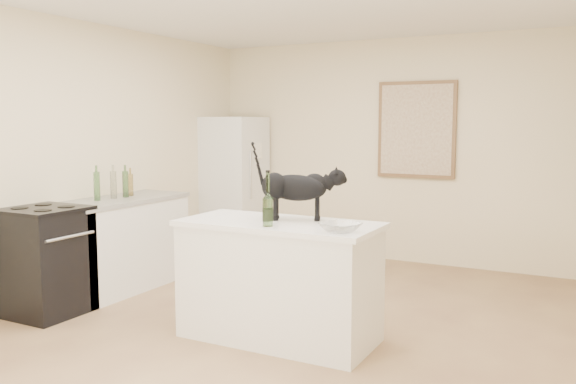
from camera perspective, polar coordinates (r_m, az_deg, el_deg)
The scene contains 16 objects.
floor at distance 4.94m, azimuth -0.75°, elevation -12.73°, with size 5.50×5.50×0.00m, color tan.
wall_back at distance 7.21m, azimuth 9.74°, elevation 3.84°, with size 4.50×4.50×0.00m, color beige.
wall_left at distance 6.08m, azimuth -19.79°, elevation 3.05°, with size 5.50×5.50×0.00m, color beige.
island_base at distance 4.60m, azimuth -0.85°, elevation -8.60°, with size 1.44×0.67×0.86m, color white.
island_top at distance 4.50m, azimuth -0.86°, elevation -3.06°, with size 1.50×0.70×0.04m, color white.
left_cabinets at distance 6.18m, azimuth -15.53°, elevation -4.89°, with size 0.60×1.40×0.86m, color white.
left_countertop at distance 6.11m, azimuth -15.66°, elevation -0.75°, with size 0.62×1.44×0.04m, color gray.
stove at distance 5.58m, azimuth -21.91°, elevation -6.16°, with size 0.60×0.60×0.90m, color black.
fridge at distance 7.72m, azimuth -5.17°, elevation 0.74°, with size 0.68×0.68×1.70m, color white.
artwork_frame at distance 7.09m, azimuth 12.02°, elevation 5.77°, with size 0.90×0.03×1.10m, color brown.
artwork_canvas at distance 7.07m, azimuth 11.98°, elevation 5.77°, with size 0.82×0.00×1.02m, color beige.
black_cat at distance 4.55m, azimuth 0.69°, elevation 0.08°, with size 0.63×0.19×0.44m, color black, non-canonical shape.
wine_bottle at distance 4.28m, azimuth -1.93°, elevation -0.94°, with size 0.07×0.07×0.35m, color #355F26.
glass_bowl at distance 4.08m, azimuth 4.97°, elevation -3.35°, with size 0.27×0.27×0.07m, color white.
fridge_paper at distance 7.53m, azimuth -2.87°, elevation 3.91°, with size 0.01×0.15×0.19m, color white.
counter_bottle_cluster at distance 6.10m, azimuth -15.96°, elevation 0.63°, with size 0.12×0.49×0.27m.
Camera 1 is at (2.23, -4.10, 1.64)m, focal length 37.66 mm.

